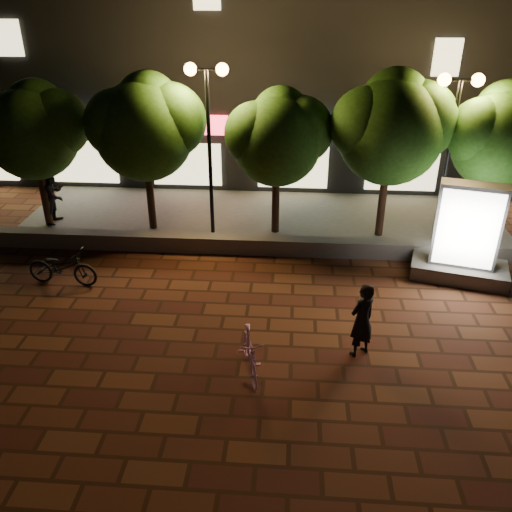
# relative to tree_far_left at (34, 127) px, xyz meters

# --- Properties ---
(ground) EXTENTS (80.00, 80.00, 0.00)m
(ground) POSITION_rel_tree_far_left_xyz_m (6.95, -5.46, -3.29)
(ground) COLOR brown
(ground) RESTS_ON ground
(retaining_wall) EXTENTS (16.00, 0.45, 0.50)m
(retaining_wall) POSITION_rel_tree_far_left_xyz_m (6.95, -1.46, -3.04)
(retaining_wall) COLOR slate
(retaining_wall) RESTS_ON ground
(sidewalk) EXTENTS (16.00, 5.00, 0.08)m
(sidewalk) POSITION_rel_tree_far_left_xyz_m (6.95, 1.04, -3.25)
(sidewalk) COLOR slate
(sidewalk) RESTS_ON ground
(building_block) EXTENTS (28.00, 8.12, 11.30)m
(building_block) POSITION_rel_tree_far_left_xyz_m (6.94, 7.53, 1.70)
(building_block) COLOR black
(building_block) RESTS_ON ground
(tree_far_left) EXTENTS (3.36, 2.80, 4.63)m
(tree_far_left) POSITION_rel_tree_far_left_xyz_m (0.00, 0.00, 0.00)
(tree_far_left) COLOR black
(tree_far_left) RESTS_ON sidewalk
(tree_left) EXTENTS (3.60, 3.00, 4.89)m
(tree_left) POSITION_rel_tree_far_left_xyz_m (3.50, 0.00, 0.15)
(tree_left) COLOR black
(tree_left) RESTS_ON sidewalk
(tree_mid) EXTENTS (3.24, 2.70, 4.50)m
(tree_mid) POSITION_rel_tree_far_left_xyz_m (7.50, -0.00, -0.08)
(tree_mid) COLOR black
(tree_mid) RESTS_ON sidewalk
(tree_right) EXTENTS (3.72, 3.10, 5.07)m
(tree_right) POSITION_rel_tree_far_left_xyz_m (10.80, 0.00, 0.27)
(tree_right) COLOR black
(tree_right) RESTS_ON sidewalk
(tree_far_right) EXTENTS (3.48, 2.90, 4.76)m
(tree_far_right) POSITION_rel_tree_far_left_xyz_m (14.00, 0.00, 0.08)
(tree_far_right) COLOR black
(tree_far_right) RESTS_ON sidewalk
(street_lamp_left) EXTENTS (1.26, 0.36, 5.18)m
(street_lamp_left) POSITION_rel_tree_far_left_xyz_m (5.45, -0.26, 0.74)
(street_lamp_left) COLOR black
(street_lamp_left) RESTS_ON sidewalk
(street_lamp_right) EXTENTS (1.26, 0.36, 4.98)m
(street_lamp_right) POSITION_rel_tree_far_left_xyz_m (12.45, -0.26, 0.60)
(street_lamp_right) COLOR black
(street_lamp_right) RESTS_ON sidewalk
(ad_kiosk) EXTENTS (2.74, 1.83, 2.71)m
(ad_kiosk) POSITION_rel_tree_far_left_xyz_m (12.60, -2.53, -2.20)
(ad_kiosk) COLOR slate
(ad_kiosk) RESTS_ON ground
(scooter_pink) EXTENTS (0.84, 1.71, 0.99)m
(scooter_pink) POSITION_rel_tree_far_left_xyz_m (7.21, -6.95, -2.80)
(scooter_pink) COLOR #D58CBC
(scooter_pink) RESTS_ON ground
(rider) EXTENTS (0.76, 0.72, 1.75)m
(rider) POSITION_rel_tree_far_left_xyz_m (9.54, -6.14, -2.42)
(rider) COLOR black
(rider) RESTS_ON ground
(scooter_parked) EXTENTS (1.98, 0.84, 1.01)m
(scooter_parked) POSITION_rel_tree_far_left_xyz_m (1.91, -3.68, -2.79)
(scooter_parked) COLOR black
(scooter_parked) RESTS_ON ground
(pedestrian) EXTENTS (0.75, 0.94, 1.87)m
(pedestrian) POSITION_rel_tree_far_left_xyz_m (0.14, 0.18, -2.28)
(pedestrian) COLOR black
(pedestrian) RESTS_ON sidewalk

